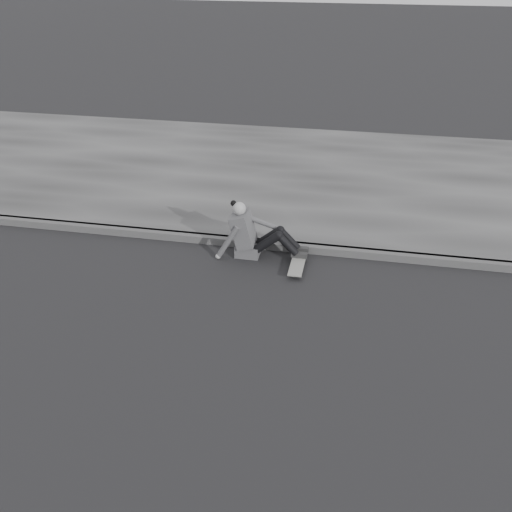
{
  "coord_description": "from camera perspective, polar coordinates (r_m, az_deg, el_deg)",
  "views": [
    {
      "loc": [
        -1.53,
        -5.17,
        4.29
      ],
      "look_at": [
        -2.82,
        1.42,
        0.5
      ],
      "focal_mm": 40.0,
      "sensor_mm": 36.0,
      "label": 1
    }
  ],
  "objects": [
    {
      "name": "skateboard",
      "position": [
        8.41,
        4.2,
        -0.73
      ],
      "size": [
        0.2,
        0.78,
        0.09
      ],
      "color": "#A2A39D",
      "rests_on": "ground"
    },
    {
      "name": "curb",
      "position": [
        8.96,
        19.5,
        -0.56
      ],
      "size": [
        24.0,
        0.16,
        0.12
      ],
      "primitive_type": "cube",
      "color": "#444444",
      "rests_on": "ground"
    },
    {
      "name": "sidewalk",
      "position": [
        11.67,
        17.94,
        6.73
      ],
      "size": [
        24.0,
        6.0,
        0.12
      ],
      "primitive_type": "cube",
      "color": "#3D3D3D",
      "rests_on": "ground"
    },
    {
      "name": "seated_woman",
      "position": [
        8.59,
        -0.39,
        2.22
      ],
      "size": [
        1.38,
        0.46,
        0.88
      ],
      "color": "#48484A",
      "rests_on": "ground"
    },
    {
      "name": "ground",
      "position": [
        6.89,
        21.69,
        -11.6
      ],
      "size": [
        80.0,
        80.0,
        0.0
      ],
      "primitive_type": "plane",
      "color": "black",
      "rests_on": "ground"
    }
  ]
}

